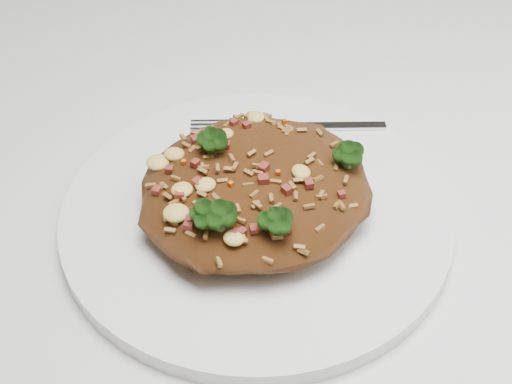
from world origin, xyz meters
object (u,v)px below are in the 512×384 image
plate (256,214)px  fried_rice (256,181)px  fork (298,126)px  dining_table (264,247)px

plate → fried_rice: bearing=-132.8°
plate → fork: bearing=31.6°
dining_table → plate: 0.11m
plate → fried_rice: size_ratio=1.67×
fried_rice → fork: fried_rice is taller
fork → fried_rice: bearing=-111.1°
plate → fork: fork is taller
fried_rice → fork: bearing=31.8°
plate → fried_rice: fried_rice is taller
dining_table → fried_rice: size_ratio=7.00×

